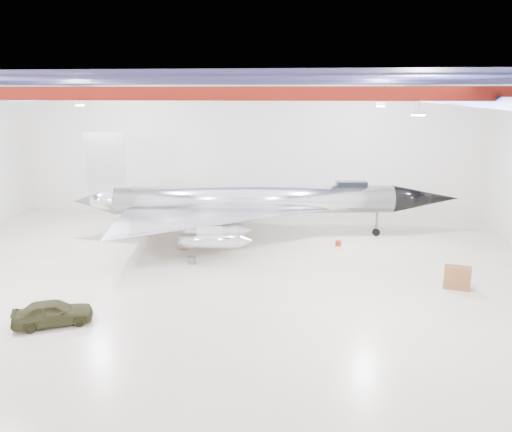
# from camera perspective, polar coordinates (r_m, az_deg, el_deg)

# --- Properties ---
(floor) EXTENTS (40.00, 40.00, 0.00)m
(floor) POSITION_cam_1_polar(r_m,az_deg,el_deg) (29.62, -5.30, -6.72)
(floor) COLOR beige
(floor) RESTS_ON ground
(wall_back) EXTENTS (40.00, 0.00, 40.00)m
(wall_back) POSITION_cam_1_polar(r_m,az_deg,el_deg) (42.77, -1.37, 7.38)
(wall_back) COLOR silver
(wall_back) RESTS_ON floor
(ceiling) EXTENTS (40.00, 40.00, 0.00)m
(ceiling) POSITION_cam_1_polar(r_m,az_deg,el_deg) (27.71, -5.82, 15.08)
(ceiling) COLOR #0A0F38
(ceiling) RESTS_ON wall_back
(ceiling_structure) EXTENTS (39.50, 29.50, 1.08)m
(ceiling_structure) POSITION_cam_1_polar(r_m,az_deg,el_deg) (27.70, -5.79, 13.68)
(ceiling_structure) COLOR maroon
(ceiling_structure) RESTS_ON ceiling
(jet_aircraft) EXTENTS (28.14, 18.30, 7.69)m
(jet_aircraft) POSITION_cam_1_polar(r_m,az_deg,el_deg) (36.31, -0.22, 1.41)
(jet_aircraft) COLOR silver
(jet_aircraft) RESTS_ON floor
(jeep) EXTENTS (3.79, 2.77, 1.20)m
(jeep) POSITION_cam_1_polar(r_m,az_deg,el_deg) (25.16, -22.21, -10.17)
(jeep) COLOR #323119
(jeep) RESTS_ON floor
(desk) EXTENTS (1.49, 1.00, 1.25)m
(desk) POSITION_cam_1_polar(r_m,az_deg,el_deg) (29.46, 22.00, -6.54)
(desk) COLOR brown
(desk) RESTS_ON floor
(crate_ply) EXTENTS (0.58, 0.52, 0.33)m
(crate_ply) POSITION_cam_1_polar(r_m,az_deg,el_deg) (34.43, -8.32, -3.51)
(crate_ply) COLOR olive
(crate_ply) RESTS_ON floor
(toolbox_red) EXTENTS (0.63, 0.57, 0.36)m
(toolbox_red) POSITION_cam_1_polar(r_m,az_deg,el_deg) (39.59, -7.81, -1.15)
(toolbox_red) COLOR #A72410
(toolbox_red) RESTS_ON floor
(engine_drum) EXTENTS (0.63, 0.63, 0.45)m
(engine_drum) POSITION_cam_1_polar(r_m,az_deg,el_deg) (31.55, -7.34, -5.02)
(engine_drum) COLOR #59595B
(engine_drum) RESTS_ON floor
(crate_small) EXTENTS (0.52, 0.47, 0.30)m
(crate_small) POSITION_cam_1_polar(r_m,az_deg,el_deg) (38.86, -12.23, -1.67)
(crate_small) COLOR #59595B
(crate_small) RESTS_ON floor
(tool_chest) EXTENTS (0.48, 0.48, 0.36)m
(tool_chest) POSITION_cam_1_polar(r_m,az_deg,el_deg) (35.30, 9.38, -3.09)
(tool_chest) COLOR #A72410
(tool_chest) RESTS_ON floor
(oil_barrel) EXTENTS (0.60, 0.48, 0.42)m
(oil_barrel) POSITION_cam_1_polar(r_m,az_deg,el_deg) (35.19, -6.69, -3.00)
(oil_barrel) COLOR olive
(oil_barrel) RESTS_ON floor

